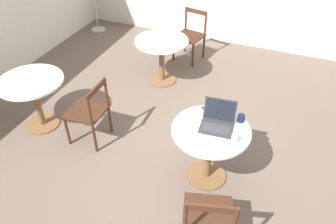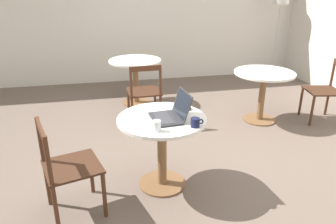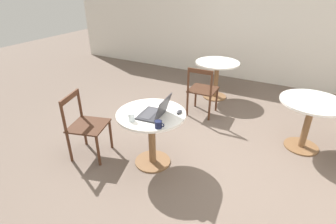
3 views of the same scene
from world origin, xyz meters
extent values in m
plane|color=#66564C|center=(0.00, 0.00, 0.00)|extent=(16.00, 16.00, 0.00)
cube|color=silver|center=(0.00, 3.23, 1.35)|extent=(9.40, 0.06, 2.70)
cylinder|color=brown|center=(-0.25, -0.46, 0.01)|extent=(0.46, 0.46, 0.02)
cylinder|color=brown|center=(-0.25, -0.46, 0.36)|extent=(0.09, 0.09, 0.67)
cylinder|color=silver|center=(-0.25, -0.46, 0.71)|extent=(0.83, 0.83, 0.03)
cylinder|color=brown|center=(1.43, 0.82, 0.01)|extent=(0.46, 0.46, 0.02)
cylinder|color=brown|center=(1.43, 0.82, 0.36)|extent=(0.09, 0.09, 0.67)
cylinder|color=silver|center=(1.43, 0.82, 0.71)|extent=(0.83, 0.83, 0.03)
cylinder|color=brown|center=(-0.23, 1.91, 0.01)|extent=(0.46, 0.46, 0.02)
cylinder|color=brown|center=(-0.23, 1.91, 0.36)|extent=(0.09, 0.09, 0.67)
cylinder|color=silver|center=(-0.23, 1.91, 0.71)|extent=(0.83, 0.83, 0.03)
cylinder|color=#472819|center=(-0.93, -0.45, 0.22)|extent=(0.04, 0.04, 0.44)
cylinder|color=#472819|center=(-0.82, -0.83, 0.22)|extent=(0.04, 0.04, 0.44)
cylinder|color=#472819|center=(-1.30, -0.56, 0.22)|extent=(0.04, 0.04, 0.44)
cylinder|color=#472819|center=(-1.19, -0.94, 0.22)|extent=(0.04, 0.04, 0.44)
cube|color=#3C2215|center=(-1.06, -0.70, 0.45)|extent=(0.55, 0.55, 0.02)
cylinder|color=#472819|center=(-1.30, -0.56, 0.66)|extent=(0.04, 0.04, 0.40)
cylinder|color=#472819|center=(-1.19, -0.94, 0.66)|extent=(0.04, 0.04, 0.40)
cube|color=#472819|center=(-1.25, -0.75, 0.83)|extent=(0.14, 0.41, 0.07)
cylinder|color=#472819|center=(-0.41, 1.32, 0.22)|extent=(0.04, 0.04, 0.44)
cylinder|color=#472819|center=(-0.01, 1.34, 0.22)|extent=(0.04, 0.04, 0.44)
cylinder|color=#472819|center=(-0.39, 0.93, 0.22)|extent=(0.04, 0.04, 0.44)
cylinder|color=#472819|center=(0.00, 0.94, 0.22)|extent=(0.04, 0.04, 0.44)
cube|color=#3C2215|center=(-0.20, 1.13, 0.45)|extent=(0.46, 0.46, 0.02)
cylinder|color=#472819|center=(-0.39, 0.93, 0.66)|extent=(0.04, 0.04, 0.40)
cylinder|color=#472819|center=(0.00, 0.94, 0.66)|extent=(0.04, 0.04, 0.40)
cube|color=#472819|center=(-0.20, 0.94, 0.83)|extent=(0.42, 0.04, 0.07)
cube|color=#2D2D33|center=(-0.22, -0.51, 0.73)|extent=(0.27, 0.36, 0.02)
cube|color=#38383D|center=(-0.24, -0.51, 0.74)|extent=(0.16, 0.30, 0.00)
cube|color=#2D2D33|center=(-0.07, -0.50, 0.85)|extent=(0.11, 0.34, 0.23)
cube|color=black|center=(-0.07, -0.50, 0.86)|extent=(0.09, 0.32, 0.21)
ellipsoid|color=#2D2D33|center=(0.04, -0.31, 0.74)|extent=(0.06, 0.10, 0.03)
cylinder|color=#141938|center=(-0.01, -0.72, 0.76)|extent=(0.08, 0.08, 0.08)
torus|color=#141938|center=(0.05, -0.72, 0.76)|extent=(0.05, 0.01, 0.05)
cylinder|color=silver|center=(-0.34, -0.73, 0.77)|extent=(0.07, 0.07, 0.09)
camera|label=1|loc=(-2.76, -1.01, 2.97)|focal=35.00mm
camera|label=2|loc=(-0.76, -3.18, 1.90)|focal=35.00mm
camera|label=3|loc=(1.21, -2.78, 2.15)|focal=28.00mm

